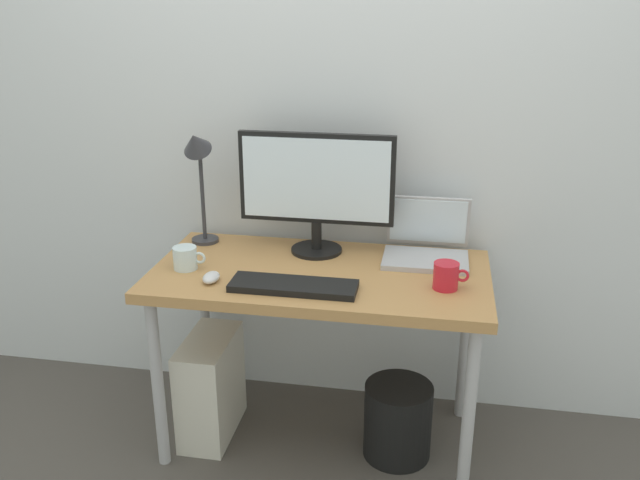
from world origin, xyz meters
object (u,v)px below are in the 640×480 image
coffee_mug (446,276)px  computer_tower (211,386)px  desk (320,289)px  monitor (316,185)px  desk_lamp (197,161)px  glass_cup (186,258)px  mouse (211,277)px  laptop (426,243)px  keyboard (294,286)px  wastebasket (398,420)px

coffee_mug → computer_tower: coffee_mug is taller
desk → monitor: size_ratio=2.07×
desk_lamp → coffee_mug: (0.98, -0.27, -0.30)m
monitor → glass_cup: bearing=-150.0°
mouse → monitor: bearing=48.6°
desk → glass_cup: (-0.49, -0.07, 0.12)m
laptop → keyboard: bearing=-139.0°
glass_cup → desk_lamp: bearing=96.1°
desk_lamp → glass_cup: bearing=-83.9°
laptop → mouse: size_ratio=3.56×
desk → computer_tower: desk is taller
desk → laptop: bearing=28.2°
laptop → wastebasket: 0.69m
mouse → desk_lamp: bearing=114.0°
coffee_mug → glass_cup: (-0.95, 0.01, -0.00)m
desk_lamp → computer_tower: bearing=-70.4°
desk → monitor: (-0.05, 0.19, 0.34)m
desk → coffee_mug: bearing=-9.8°
wastebasket → keyboard: bearing=-161.0°
monitor → coffee_mug: bearing=-27.7°
keyboard → glass_cup: glass_cup is taller
computer_tower → wastebasket: 0.75m
glass_cup → wastebasket: glass_cup is taller
laptop → computer_tower: bearing=-163.5°
mouse → computer_tower: 0.56m
mouse → wastebasket: mouse is taller
glass_cup → wastebasket: bearing=1.4°
glass_cup → computer_tower: (0.05, 0.03, -0.56)m
mouse → glass_cup: (-0.13, 0.10, 0.03)m
computer_tower → coffee_mug: bearing=-2.6°
mouse → computer_tower: size_ratio=0.21×
desk → coffee_mug: size_ratio=10.08×
glass_cup → desk: bearing=8.1°
desk → coffee_mug: 0.48m
keyboard → coffee_mug: size_ratio=3.58×
laptop → coffee_mug: size_ratio=2.61×
keyboard → glass_cup: (-0.43, 0.11, 0.03)m
laptop → desk_lamp: 0.94m
monitor → wastebasket: 0.95m
keyboard → wastebasket: 0.71m
keyboard → laptop: bearing=41.0°
desk → keyboard: 0.21m
monitor → computer_tower: (-0.39, -0.22, -0.79)m
desk → monitor: 0.39m
keyboard → monitor: bearing=88.0°
laptop → keyboard: laptop is taller
desk → wastebasket: 0.60m
mouse → glass_cup: bearing=142.8°
desk → desk_lamp: bearing=160.2°
laptop → mouse: laptop is taller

